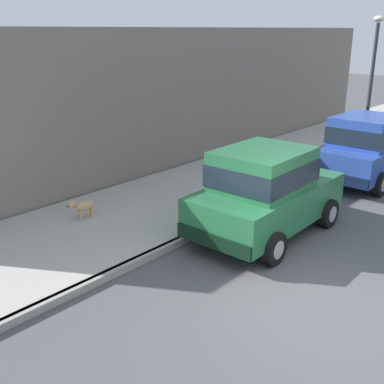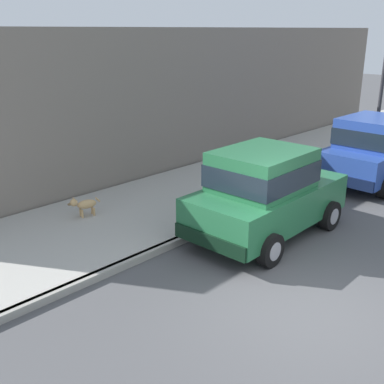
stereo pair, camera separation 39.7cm
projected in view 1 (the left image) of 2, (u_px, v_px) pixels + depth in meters
The scene contains 9 objects.
ground_plane at pixel (320, 307), 7.39m from camera, with size 80.00×80.00×0.00m, color #4C4C4F.
curb at pixel (173, 244), 9.37m from camera, with size 0.16×64.00×0.14m, color gray.
sidewalk at pixel (115, 221), 10.49m from camera, with size 3.60×64.00×0.14m, color #A8A59E.
car_green_hatchback at pixel (266, 191), 9.70m from camera, with size 2.01×3.83×1.88m.
car_blue_hatchback at pixel (367, 147), 13.27m from camera, with size 1.98×3.81×1.88m.
dog_tan at pixel (82, 206), 10.40m from camera, with size 0.32×0.74×0.49m.
fire_hydrant at pixel (256, 180), 12.03m from camera, with size 0.34×0.24×0.72m.
street_lamp at pixel (373, 67), 15.92m from camera, with size 0.36×0.36×4.42m.
building_facade at pixel (212, 95), 15.39m from camera, with size 0.50×20.00×4.19m, color slate.
Camera 1 is at (2.71, -6.13, 4.14)m, focal length 43.91 mm.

